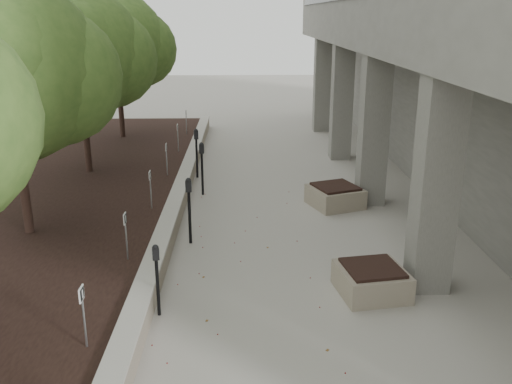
{
  "coord_description": "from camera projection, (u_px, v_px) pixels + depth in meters",
  "views": [
    {
      "loc": [
        -0.07,
        -3.5,
        4.97
      ],
      "look_at": [
        0.2,
        7.98,
        1.29
      ],
      "focal_mm": 38.94,
      "sensor_mm": 36.0,
      "label": 1
    }
  ],
  "objects": [
    {
      "name": "parking_sign_6",
      "position": [
        167.0,
        159.0,
        16.43
      ],
      "size": [
        0.04,
        0.22,
        0.96
      ],
      "primitive_type": null,
      "color": "black",
      "rests_on": "planting_bed"
    },
    {
      "name": "parking_sign_4",
      "position": [
        126.0,
        237.0,
        10.72
      ],
      "size": [
        0.04,
        0.22,
        0.96
      ],
      "primitive_type": null,
      "color": "black",
      "rests_on": "planting_bed"
    },
    {
      "name": "parking_meter_3",
      "position": [
        189.0,
        211.0,
        12.42
      ],
      "size": [
        0.16,
        0.11,
        1.55
      ],
      "primitive_type": null,
      "rotation": [
        0.0,
        0.0,
        0.02
      ],
      "color": "black",
      "rests_on": "ground"
    },
    {
      "name": "parking_meter_2",
      "position": [
        157.0,
        280.0,
        9.42
      ],
      "size": [
        0.15,
        0.12,
        1.32
      ],
      "primitive_type": null,
      "rotation": [
        0.0,
        0.0,
        0.24
      ],
      "color": "black",
      "rests_on": "ground"
    },
    {
      "name": "planter_back",
      "position": [
        335.0,
        196.0,
        15.02
      ],
      "size": [
        1.61,
        1.61,
        0.58
      ],
      "primitive_type": null,
      "rotation": [
        0.0,
        0.0,
        0.36
      ],
      "color": "gray",
      "rests_on": "ground"
    },
    {
      "name": "parking_sign_7",
      "position": [
        178.0,
        138.0,
        19.29
      ],
      "size": [
        0.04,
        0.22,
        0.96
      ],
      "primitive_type": null,
      "color": "black",
      "rests_on": "planting_bed"
    },
    {
      "name": "crabapple_tree_5",
      "position": [
        118.0,
        66.0,
        20.93
      ],
      "size": [
        4.6,
        4.0,
        5.44
      ],
      "primitive_type": null,
      "color": "#3D6024",
      "rests_on": "planting_bed"
    },
    {
      "name": "parking_sign_8",
      "position": [
        186.0,
        122.0,
        22.14
      ],
      "size": [
        0.04,
        0.22,
        0.96
      ],
      "primitive_type": null,
      "color": "black",
      "rests_on": "planting_bed"
    },
    {
      "name": "crabapple_tree_3",
      "position": [
        13.0,
        109.0,
        11.41
      ],
      "size": [
        4.6,
        4.0,
        5.44
      ],
      "primitive_type": null,
      "color": "#3D6024",
      "rests_on": "planting_bed"
    },
    {
      "name": "parking_sign_5",
      "position": [
        151.0,
        190.0,
        13.57
      ],
      "size": [
        0.04,
        0.22,
        0.96
      ],
      "primitive_type": null,
      "color": "black",
      "rests_on": "planting_bed"
    },
    {
      "name": "planter_front",
      "position": [
        372.0,
        280.0,
        10.29
      ],
      "size": [
        1.36,
        1.36,
        0.55
      ],
      "primitive_type": null,
      "rotation": [
        0.0,
        0.0,
        0.17
      ],
      "color": "gray",
      "rests_on": "ground"
    },
    {
      "name": "crabapple_tree_4",
      "position": [
        81.0,
        81.0,
        16.17
      ],
      "size": [
        4.6,
        4.0,
        5.44
      ],
      "primitive_type": null,
      "color": "#3D6024",
      "rests_on": "planting_bed"
    },
    {
      "name": "retaining_wall",
      "position": [
        171.0,
        221.0,
        13.3
      ],
      "size": [
        0.39,
        26.0,
        0.5
      ],
      "primitive_type": null,
      "color": "gray",
      "rests_on": "ground"
    },
    {
      "name": "parking_meter_5",
      "position": [
        197.0,
        153.0,
        17.5
      ],
      "size": [
        0.17,
        0.14,
        1.58
      ],
      "primitive_type": null,
      "rotation": [
        0.0,
        0.0,
        0.17
      ],
      "color": "black",
      "rests_on": "ground"
    },
    {
      "name": "parking_meter_4",
      "position": [
        202.0,
        169.0,
        15.81
      ],
      "size": [
        0.17,
        0.14,
        1.55
      ],
      "primitive_type": null,
      "rotation": [
        0.0,
        0.0,
        0.22
      ],
      "color": "black",
      "rests_on": "ground"
    },
    {
      "name": "planting_bed",
      "position": [
        17.0,
        224.0,
        13.24
      ],
      "size": [
        7.0,
        26.0,
        0.4
      ],
      "primitive_type": "cube",
      "color": "black",
      "rests_on": "ground"
    },
    {
      "name": "berry_scatter",
      "position": [
        243.0,
        315.0,
        9.6
      ],
      "size": [
        3.3,
        14.1,
        0.02
      ],
      "primitive_type": null,
      "color": "maroon",
      "rests_on": "ground"
    },
    {
      "name": "parking_sign_3",
      "position": [
        84.0,
        317.0,
        7.86
      ],
      "size": [
        0.04,
        0.22,
        0.96
      ],
      "primitive_type": null,
      "color": "black",
      "rests_on": "planting_bed"
    }
  ]
}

